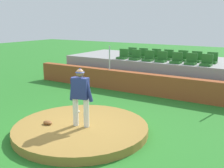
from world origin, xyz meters
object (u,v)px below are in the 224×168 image
stadium_chair_3 (161,59)px  stadium_chair_13 (212,60)px  pitcher (80,93)px  baseball (79,112)px  fielding_glove (48,123)px  stadium_chair_0 (123,56)px  stadium_chair_8 (143,55)px  stadium_chair_9 (156,56)px  stadium_chair_4 (176,60)px  stadium_chair_10 (168,57)px  stadium_chair_7 (132,54)px  stadium_chair_11 (182,58)px  stadium_chair_1 (136,57)px  stadium_chair_2 (148,58)px  stadium_chair_5 (191,61)px  stadium_chair_6 (207,62)px  stadium_chair_12 (196,59)px

stadium_chair_3 → stadium_chair_13: bearing=-158.1°
pitcher → stadium_chair_13: bearing=60.7°
baseball → fielding_glove: fielding_glove is taller
stadium_chair_0 → stadium_chair_3: size_ratio=1.00×
stadium_chair_8 → stadium_chair_9: size_ratio=1.00×
stadium_chair_4 → stadium_chair_13: 1.64m
stadium_chair_10 → stadium_chair_13: bearing=179.3°
stadium_chair_7 → stadium_chair_8: (0.67, -0.03, 0.00)m
stadium_chair_11 → stadium_chair_13: 1.40m
stadium_chair_1 → baseball: bearing=96.7°
stadium_chair_10 → stadium_chair_4: bearing=129.6°
fielding_glove → stadium_chair_1: (-0.51, 6.72, 1.19)m
stadium_chair_2 → stadium_chair_3: bearing=-179.5°
baseball → stadium_chair_10: 6.45m
stadium_chair_2 → stadium_chair_9: size_ratio=1.00×
stadium_chair_7 → stadium_chair_8: bearing=177.4°
fielding_glove → stadium_chair_7: 7.81m
baseball → stadium_chair_3: (0.73, 5.41, 1.21)m
stadium_chair_7 → stadium_chair_9: size_ratio=1.00×
fielding_glove → stadium_chair_2: (0.19, 6.73, 1.19)m
fielding_glove → stadium_chair_5: 7.20m
stadium_chair_2 → stadium_chair_8: (-0.72, 0.86, 0.00)m
stadium_chair_6 → stadium_chair_13: same height
fielding_glove → stadium_chair_7: stadium_chair_7 is taller
fielding_glove → stadium_chair_8: size_ratio=0.60×
pitcher → stadium_chair_7: pitcher is taller
stadium_chair_7 → stadium_chair_8: 0.67m
stadium_chair_7 → stadium_chair_10: same height
stadium_chair_10 → stadium_chair_13: 2.13m
pitcher → stadium_chair_9: bearing=82.6°
stadium_chair_7 → stadium_chair_5: bearing=165.6°
stadium_chair_11 → baseball: bearing=77.0°
stadium_chair_9 → stadium_chair_6: bearing=162.1°
stadium_chair_9 → stadium_chair_11: same height
fielding_glove → stadium_chair_12: stadium_chair_12 is taller
pitcher → stadium_chair_10: 7.19m
stadium_chair_6 → stadium_chair_8: same height
pitcher → baseball: bearing=118.5°
stadium_chair_5 → stadium_chair_10: 1.67m
fielding_glove → stadium_chair_9: stadium_chair_9 is taller
pitcher → stadium_chair_3: 6.32m
baseball → stadium_chair_1: bearing=96.7°
stadium_chair_12 → stadium_chair_11: bearing=-2.2°
stadium_chair_1 → stadium_chair_8: same height
baseball → stadium_chair_10: bearing=83.4°
stadium_chair_11 → stadium_chair_13: (1.40, -0.04, 0.00)m
stadium_chair_7 → stadium_chair_13: same height
stadium_chair_1 → stadium_chair_4: same height
stadium_chair_0 → stadium_chair_4: size_ratio=1.00×
stadium_chair_9 → stadium_chair_13: 2.79m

